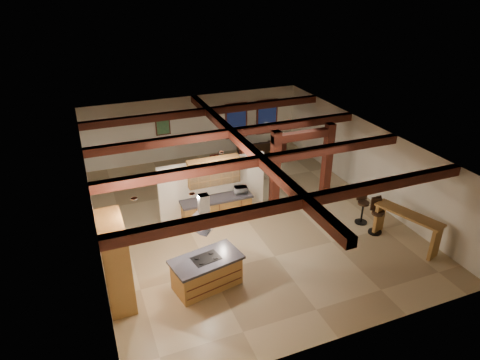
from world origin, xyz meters
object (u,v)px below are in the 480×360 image
Objects in this scene: kitchen_island at (207,272)px; sofa at (257,147)px; dining_table at (233,174)px; bar_counter at (407,224)px.

sofa is at bearing 58.06° from kitchen_island.
dining_table is 0.93× the size of sofa.
kitchen_island is 0.94× the size of bar_counter.
dining_table is at bearing 62.87° from kitchen_island.
sofa is at bearing 98.52° from bar_counter.
bar_counter is at bearing -38.21° from dining_table.
sofa is 0.83× the size of bar_counter.
dining_table is (3.03, 5.91, -0.18)m from kitchen_island.
sofa is 8.87m from bar_counter.
kitchen_island reaches higher than sofa.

